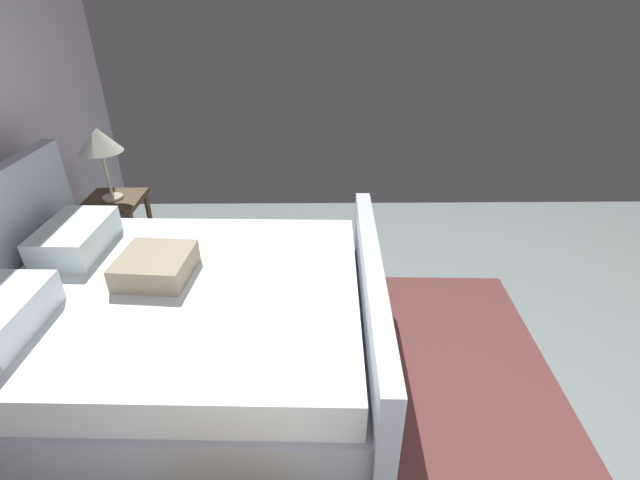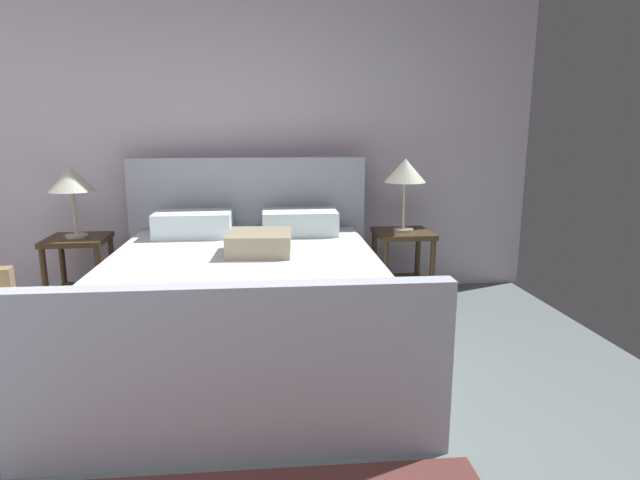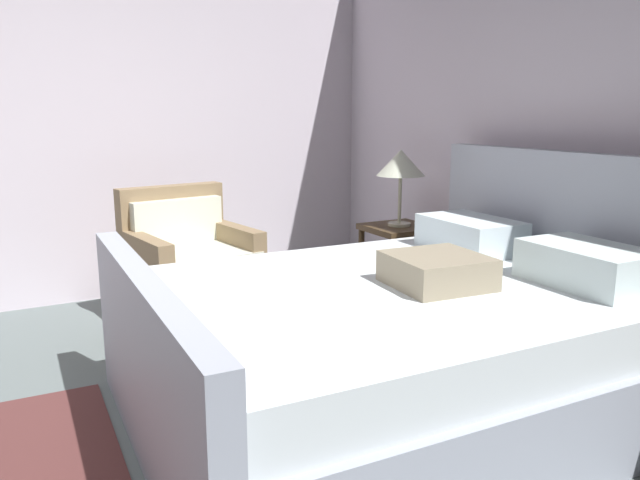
% 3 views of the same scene
% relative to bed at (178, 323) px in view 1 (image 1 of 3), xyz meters
% --- Properties ---
extents(ground_plane, '(4.95, 6.11, 0.02)m').
position_rel_bed_xyz_m(ground_plane, '(-0.04, -1.80, -0.36)').
color(ground_plane, slate).
extents(bed, '(1.96, 2.36, 1.18)m').
position_rel_bed_xyz_m(bed, '(0.00, 0.00, 0.00)').
color(bed, '#A3AAB9').
rests_on(bed, ground).
extents(nightstand_right, '(0.44, 0.44, 0.60)m').
position_rel_bed_xyz_m(nightstand_right, '(1.26, 0.81, 0.06)').
color(nightstand_right, '#44311C').
rests_on(nightstand_right, ground).
extents(table_lamp_right, '(0.33, 0.33, 0.58)m').
position_rel_bed_xyz_m(table_lamp_right, '(1.26, 0.81, 0.72)').
color(table_lamp_right, '#B7B293').
rests_on(table_lamp_right, nightstand_right).
extents(area_rug, '(1.94, 1.12, 0.01)m').
position_rel_bed_xyz_m(area_rug, '(-0.00, -1.78, -0.34)').
color(area_rug, '#532B29').
rests_on(area_rug, ground).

